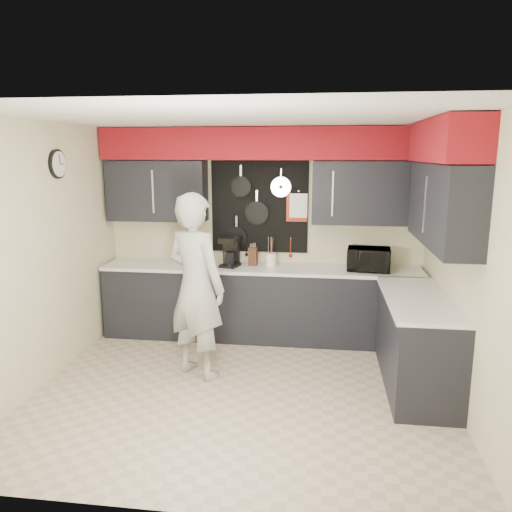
# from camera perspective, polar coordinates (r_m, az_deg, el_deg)

# --- Properties ---
(ground) EXTENTS (4.00, 4.00, 0.00)m
(ground) POSITION_cam_1_polar(r_m,az_deg,el_deg) (5.10, -1.56, -15.03)
(ground) COLOR #BCAD92
(ground) RESTS_ON ground
(back_wall_assembly) EXTENTS (4.00, 0.36, 2.60)m
(back_wall_assembly) POSITION_cam_1_polar(r_m,az_deg,el_deg) (6.14, 0.82, 9.07)
(back_wall_assembly) COLOR beige
(back_wall_assembly) RESTS_ON ground
(right_wall_assembly) EXTENTS (0.36, 3.50, 2.60)m
(right_wall_assembly) POSITION_cam_1_polar(r_m,az_deg,el_deg) (4.90, 20.94, 6.84)
(right_wall_assembly) COLOR beige
(right_wall_assembly) RESTS_ON ground
(left_wall_assembly) EXTENTS (0.05, 3.50, 2.60)m
(left_wall_assembly) POSITION_cam_1_polar(r_m,az_deg,el_deg) (5.35, -23.19, 0.44)
(left_wall_assembly) COLOR beige
(left_wall_assembly) RESTS_ON ground
(base_cabinets) EXTENTS (3.95, 2.20, 0.92)m
(base_cabinets) POSITION_cam_1_polar(r_m,az_deg,el_deg) (5.92, 4.89, -6.39)
(base_cabinets) COLOR black
(base_cabinets) RESTS_ON ground
(microwave) EXTENTS (0.52, 0.38, 0.27)m
(microwave) POSITION_cam_1_polar(r_m,az_deg,el_deg) (6.05, 12.73, -0.37)
(microwave) COLOR black
(microwave) RESTS_ON base_cabinets
(knife_block) EXTENTS (0.11, 0.11, 0.22)m
(knife_block) POSITION_cam_1_polar(r_m,az_deg,el_deg) (6.19, -0.34, -0.06)
(knife_block) COLOR #392212
(knife_block) RESTS_ON base_cabinets
(utensil_crock) EXTENTS (0.13, 0.13, 0.16)m
(utensil_crock) POSITION_cam_1_polar(r_m,az_deg,el_deg) (6.15, 1.71, -0.41)
(utensil_crock) COLOR white
(utensil_crock) RESTS_ON base_cabinets
(coffee_maker) EXTENTS (0.26, 0.29, 0.37)m
(coffee_maker) POSITION_cam_1_polar(r_m,az_deg,el_deg) (6.13, -2.94, 0.58)
(coffee_maker) COLOR black
(coffee_maker) RESTS_ON base_cabinets
(person) EXTENTS (0.84, 0.74, 1.92)m
(person) POSITION_cam_1_polar(r_m,az_deg,el_deg) (5.13, -6.89, -3.46)
(person) COLOR #AFAFAC
(person) RESTS_ON ground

